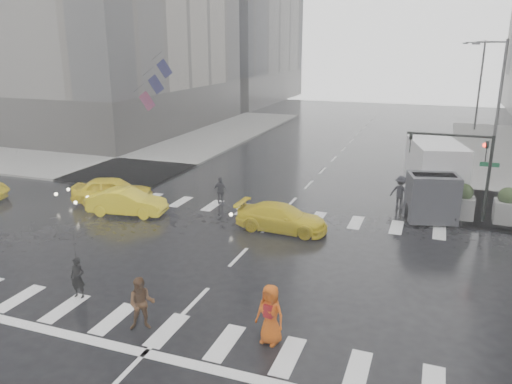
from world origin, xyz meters
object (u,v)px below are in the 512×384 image
at_px(pedestrian_orange, 270,314).
at_px(taxi_front, 113,190).
at_px(taxi_mid, 127,202).
at_px(pedestrian_brown, 142,304).
at_px(traffic_signal_pole, 468,160).
at_px(box_truck, 434,175).

distance_m(pedestrian_orange, taxi_front, 16.18).
height_order(pedestrian_orange, taxi_front, pedestrian_orange).
relative_size(pedestrian_orange, taxi_mid, 0.46).
xyz_separation_m(pedestrian_brown, taxi_front, (-8.71, 10.64, -0.13)).
height_order(traffic_signal_pole, box_truck, traffic_signal_pole).
bearing_deg(taxi_front, pedestrian_orange, -146.75).
distance_m(pedestrian_orange, box_truck, 15.94).
distance_m(taxi_front, box_truck, 17.85).
xyz_separation_m(pedestrian_orange, taxi_mid, (-10.86, 8.59, -0.27)).
xyz_separation_m(traffic_signal_pole, taxi_mid, (-16.60, -4.90, -2.54)).
bearing_deg(taxi_front, taxi_mid, -144.87).
height_order(pedestrian_brown, taxi_mid, pedestrian_brown).
distance_m(taxi_mid, box_truck, 16.58).
height_order(traffic_signal_pole, pedestrian_brown, traffic_signal_pole).
distance_m(taxi_front, taxi_mid, 2.34).
xyz_separation_m(traffic_signal_pole, pedestrian_brown, (-9.78, -14.17, -2.34)).
relative_size(traffic_signal_pole, pedestrian_orange, 2.38).
xyz_separation_m(pedestrian_brown, box_truck, (8.27, 16.02, 0.98)).
bearing_deg(pedestrian_brown, taxi_mid, 99.89).
distance_m(pedestrian_brown, taxi_mid, 11.51).
relative_size(pedestrian_orange, box_truck, 0.29).
distance_m(traffic_signal_pole, pedestrian_brown, 17.37).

